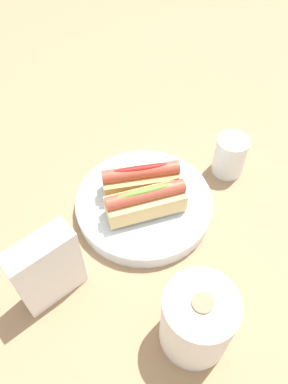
% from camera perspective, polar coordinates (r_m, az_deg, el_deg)
% --- Properties ---
extents(ground_plane, '(2.40, 2.40, 0.00)m').
position_cam_1_polar(ground_plane, '(0.77, -0.45, -3.16)').
color(ground_plane, '#9E7A56').
extents(serving_bowl, '(0.27, 0.27, 0.04)m').
position_cam_1_polar(serving_bowl, '(0.76, 0.00, -1.72)').
color(serving_bowl, silver).
rests_on(serving_bowl, ground_plane).
extents(hotdog_front, '(0.16, 0.09, 0.06)m').
position_cam_1_polar(hotdog_front, '(0.74, -0.48, 2.00)').
color(hotdog_front, tan).
rests_on(hotdog_front, serving_bowl).
extents(hotdog_back, '(0.16, 0.07, 0.06)m').
position_cam_1_polar(hotdog_back, '(0.70, 0.50, -1.30)').
color(hotdog_back, '#DBB270').
rests_on(hotdog_back, serving_bowl).
extents(water_glass, '(0.07, 0.07, 0.09)m').
position_cam_1_polar(water_glass, '(0.83, 12.84, 5.22)').
color(water_glass, white).
rests_on(water_glass, ground_plane).
extents(paper_towel_roll, '(0.11, 0.11, 0.13)m').
position_cam_1_polar(paper_towel_roll, '(0.60, 8.07, -18.69)').
color(paper_towel_roll, white).
rests_on(paper_towel_roll, ground_plane).
extents(napkin_box, '(0.12, 0.07, 0.15)m').
position_cam_1_polar(napkin_box, '(0.63, -14.46, -11.23)').
color(napkin_box, white).
rests_on(napkin_box, ground_plane).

